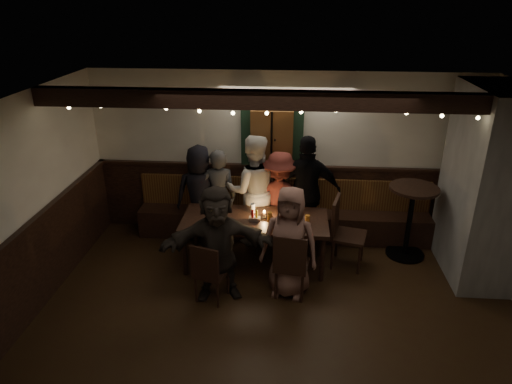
# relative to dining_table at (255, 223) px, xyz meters

# --- Properties ---
(room) EXTENTS (6.02, 5.01, 2.62)m
(room) POSITION_rel_dining_table_xyz_m (1.45, 0.02, 0.41)
(room) COLOR black
(room) RESTS_ON ground
(dining_table) EXTENTS (2.04, 0.87, 0.88)m
(dining_table) POSITION_rel_dining_table_xyz_m (0.00, 0.00, 0.00)
(dining_table) COLOR black
(dining_table) RESTS_ON ground
(chair_near_left) EXTENTS (0.47, 0.47, 0.83)m
(chair_near_left) POSITION_rel_dining_table_xyz_m (-0.50, -0.94, -0.20)
(chair_near_left) COLOR black
(chair_near_left) RESTS_ON ground
(chair_near_right) EXTENTS (0.48, 0.48, 0.93)m
(chair_near_right) POSITION_rel_dining_table_xyz_m (0.52, -0.76, -0.14)
(chair_near_right) COLOR black
(chair_near_right) RESTS_ON ground
(chair_end) EXTENTS (0.56, 0.56, 1.02)m
(chair_end) POSITION_rel_dining_table_xyz_m (1.24, 0.09, -0.09)
(chair_end) COLOR black
(chair_end) RESTS_ON ground
(high_top) EXTENTS (0.69, 0.69, 1.11)m
(high_top) POSITION_rel_dining_table_xyz_m (2.24, 0.42, 0.03)
(high_top) COLOR black
(high_top) RESTS_ON ground
(person_a) EXTENTS (0.84, 0.65, 1.54)m
(person_a) POSITION_rel_dining_table_xyz_m (-0.91, 0.72, 0.10)
(person_a) COLOR black
(person_a) RESTS_ON ground
(person_b) EXTENTS (0.57, 0.40, 1.51)m
(person_b) POSITION_rel_dining_table_xyz_m (-0.61, 0.67, 0.09)
(person_b) COLOR #393A3D
(person_b) RESTS_ON ground
(person_c) EXTENTS (0.93, 0.77, 1.74)m
(person_c) POSITION_rel_dining_table_xyz_m (-0.08, 0.68, 0.20)
(person_c) COLOR #BCB7B1
(person_c) RESTS_ON ground
(person_d) EXTENTS (1.03, 0.69, 1.49)m
(person_d) POSITION_rel_dining_table_xyz_m (0.33, 0.66, 0.08)
(person_d) COLOR #531E1A
(person_d) RESTS_ON ground
(person_e) EXTENTS (1.03, 0.44, 1.75)m
(person_e) POSITION_rel_dining_table_xyz_m (0.74, 0.66, 0.21)
(person_e) COLOR black
(person_e) RESTS_ON ground
(person_f) EXTENTS (1.48, 0.70, 1.53)m
(person_f) POSITION_rel_dining_table_xyz_m (-0.40, -0.78, 0.10)
(person_f) COLOR black
(person_f) RESTS_ON ground
(person_g) EXTENTS (0.81, 0.60, 1.50)m
(person_g) POSITION_rel_dining_table_xyz_m (0.49, -0.66, 0.08)
(person_g) COLOR #81574D
(person_g) RESTS_ON ground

